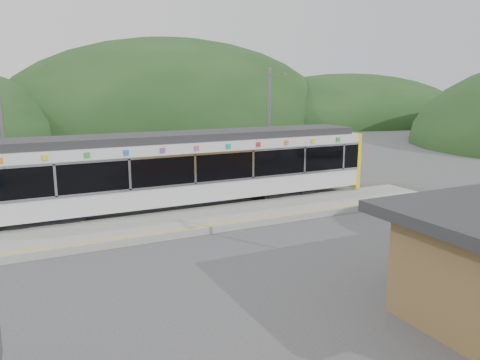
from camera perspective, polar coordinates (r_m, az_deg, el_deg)
name	(u,v)px	position (r m, az deg, el deg)	size (l,w,h in m)	color
ground	(220,248)	(17.72, -2.40, -8.27)	(120.00, 120.00, 0.00)	#4C4C4F
hills	(286,200)	(25.01, 5.65, -2.44)	(146.00, 149.00, 26.00)	#1E3D19
platform	(190,222)	(20.59, -6.16, -5.06)	(26.00, 3.20, 0.30)	#9E9E99
yellow_line	(201,226)	(19.38, -4.83, -5.61)	(26.00, 0.10, 0.01)	yellow
train	(175,168)	(22.73, -7.96, 1.42)	(20.44, 3.01, 3.74)	black
catenary_mast_west	(3,138)	(23.94, -26.94, 4.63)	(0.18, 1.80, 7.00)	slate
catenary_mast_east	(270,126)	(27.60, 3.62, 6.58)	(0.18, 1.80, 7.00)	slate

